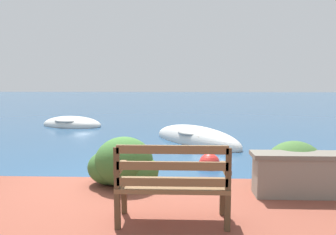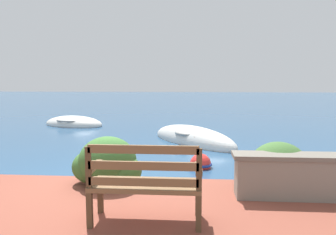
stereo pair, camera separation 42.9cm
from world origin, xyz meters
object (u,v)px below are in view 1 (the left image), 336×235
at_px(rowboat_nearest, 196,140).
at_px(mooring_buoy, 209,164).
at_px(park_bench, 172,182).
at_px(rowboat_mid, 72,124).

distance_m(rowboat_nearest, mooring_buoy, 2.70).
height_order(park_bench, rowboat_mid, park_bench).
xyz_separation_m(park_bench, rowboat_mid, (-4.14, 9.00, -0.64)).
bearing_deg(rowboat_mid, rowboat_nearest, -16.67).
bearing_deg(rowboat_mid, mooring_buoy, -33.16).
xyz_separation_m(rowboat_nearest, rowboat_mid, (-4.68, 3.14, -0.01)).
distance_m(rowboat_nearest, rowboat_mid, 5.64).
xyz_separation_m(rowboat_nearest, mooring_buoy, (0.15, -2.69, 0.01)).
height_order(park_bench, rowboat_nearest, park_bench).
height_order(park_bench, mooring_buoy, park_bench).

